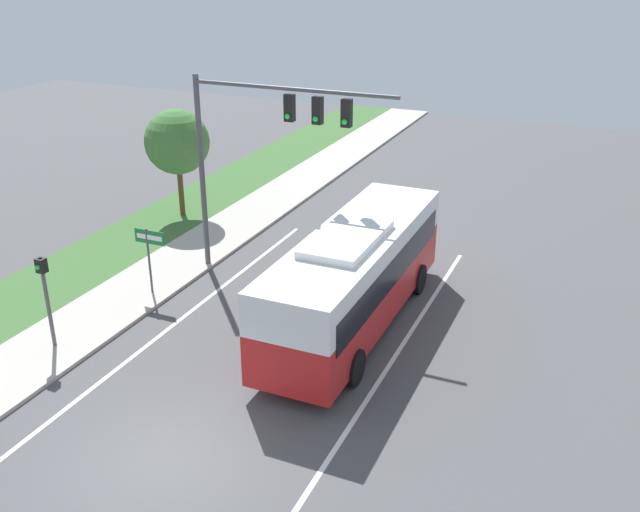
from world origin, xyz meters
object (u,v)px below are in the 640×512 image
object	(u,v)px
street_sign	(149,249)
pedestrian_signal	(45,288)
signal_gantry	(261,135)
bus	(355,272)

from	to	relation	value
street_sign	pedestrian_signal	bearing A→B (deg)	-98.04
signal_gantry	bus	bearing A→B (deg)	-25.99
signal_gantry	street_sign	bearing A→B (deg)	-135.24
pedestrian_signal	signal_gantry	bearing A→B (deg)	63.76
signal_gantry	pedestrian_signal	xyz separation A→B (m)	(-3.52, -7.13, -3.31)
bus	pedestrian_signal	xyz separation A→B (m)	(-7.85, -5.02, 0.15)
street_sign	bus	bearing A→B (deg)	6.15
signal_gantry	pedestrian_signal	world-z (taller)	signal_gantry
signal_gantry	pedestrian_signal	distance (m)	8.61
bus	street_sign	bearing A→B (deg)	-173.85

